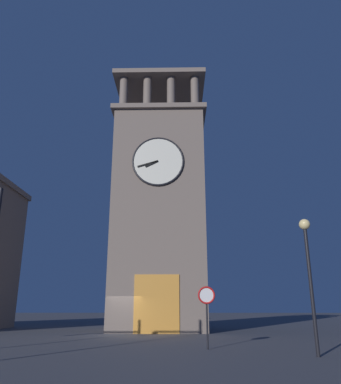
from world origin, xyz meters
TOP-DOWN VIEW (x-y plane):
  - ground_plane at (0.00, 0.00)m, footprint 200.00×200.00m
  - clocktower at (-2.31, -5.42)m, footprint 7.86×9.18m
  - street_lamp at (-8.99, 11.18)m, footprint 0.44×0.44m
  - no_horn_sign at (-5.11, 8.67)m, footprint 0.78×0.14m

SIDE VIEW (x-z plane):
  - ground_plane at x=0.00m, z-range 0.00..0.00m
  - no_horn_sign at x=-5.11m, z-range 0.75..3.42m
  - street_lamp at x=-8.99m, z-range 1.02..6.23m
  - clocktower at x=-2.31m, z-range -2.32..20.90m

